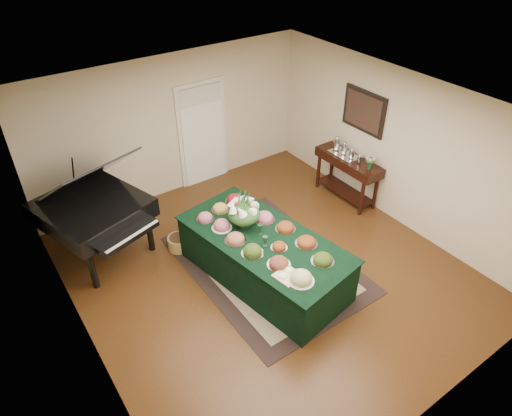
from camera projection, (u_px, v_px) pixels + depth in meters
ground at (267, 270)px, 7.29m from camera, size 6.00×6.00×0.00m
area_rug at (266, 264)px, 7.40m from camera, size 2.26×3.16×0.01m
kitchen_doorway at (203, 135)px, 8.96m from camera, size 1.05×0.07×2.10m
buffet_table at (264, 258)px, 6.95m from camera, size 1.69×2.87×0.79m
food_platters at (262, 235)px, 6.70m from camera, size 1.21×2.39×0.13m
cutting_board at (287, 274)px, 6.05m from camera, size 0.36×0.36×0.10m
green_goblets at (262, 235)px, 6.62m from camera, size 0.17×0.34×0.18m
floral_centerpiece at (244, 210)px, 6.78m from camera, size 0.50×0.50×0.50m
grand_piano at (93, 209)px, 7.15m from camera, size 1.82×2.02×1.76m
wicker_basket at (179, 243)px, 7.67m from camera, size 0.37×0.37×0.23m
mahogany_sideboard at (348, 167)px, 8.61m from camera, size 0.45×1.40×0.88m
tea_service at (346, 150)px, 8.50m from camera, size 0.34×0.74×0.30m
pink_bouquet at (371, 161)px, 8.07m from camera, size 0.20×0.20×0.25m
wall_painting at (364, 111)px, 8.10m from camera, size 0.05×0.95×0.75m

